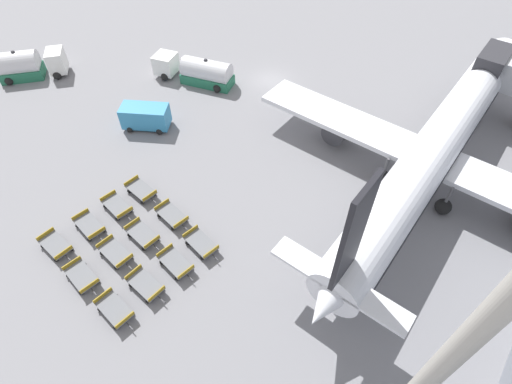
# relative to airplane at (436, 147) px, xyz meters

# --- Properties ---
(ground_plane) EXTENTS (500.00, 500.00, 0.00)m
(ground_plane) POSITION_rel_airplane_xyz_m (-19.63, 3.85, -3.52)
(ground_plane) COLOR gray
(airplane) EXTENTS (31.63, 38.62, 12.75)m
(airplane) POSITION_rel_airplane_xyz_m (0.00, 0.00, 0.00)
(airplane) COLOR silver
(airplane) RESTS_ON ground_plane
(fuel_tanker_primary) EXTENTS (6.48, 7.19, 3.29)m
(fuel_tanker_primary) POSITION_rel_airplane_xyz_m (-41.58, -12.45, -2.14)
(fuel_tanker_primary) COLOR white
(fuel_tanker_primary) RESTS_ON ground_plane
(fuel_tanker_secondary) EXTENTS (9.33, 5.02, 3.05)m
(fuel_tanker_secondary) POSITION_rel_airplane_xyz_m (-25.80, -1.34, -2.24)
(fuel_tanker_secondary) COLOR white
(fuel_tanker_secondary) RESTS_ON ground_plane
(service_van) EXTENTS (4.93, 4.20, 2.32)m
(service_van) POSITION_rel_airplane_xyz_m (-24.29, -10.31, -2.27)
(service_van) COLOR teal
(service_van) RESTS_ON ground_plane
(baggage_dolly_row_near_col_a) EXTENTS (3.35, 1.64, 0.92)m
(baggage_dolly_row_near_col_a) POSITION_rel_airplane_xyz_m (-18.52, -24.27, -3.06)
(baggage_dolly_row_near_col_a) COLOR slate
(baggage_dolly_row_near_col_a) RESTS_ON ground_plane
(baggage_dolly_row_near_col_b) EXTENTS (3.38, 1.78, 0.92)m
(baggage_dolly_row_near_col_b) POSITION_rel_airplane_xyz_m (-14.78, -24.64, -3.06)
(baggage_dolly_row_near_col_b) COLOR slate
(baggage_dolly_row_near_col_b) RESTS_ON ground_plane
(baggage_dolly_row_near_col_c) EXTENTS (3.36, 1.70, 0.92)m
(baggage_dolly_row_near_col_c) POSITION_rel_airplane_xyz_m (-10.98, -24.76, -3.06)
(baggage_dolly_row_near_col_c) COLOR slate
(baggage_dolly_row_near_col_c) RESTS_ON ground_plane
(baggage_dolly_row_mid_a_col_a) EXTENTS (3.38, 1.77, 0.92)m
(baggage_dolly_row_mid_a_col_a) POSITION_rel_airplane_xyz_m (-18.08, -21.59, -3.06)
(baggage_dolly_row_mid_a_col_a) COLOR slate
(baggage_dolly_row_mid_a_col_a) RESTS_ON ground_plane
(baggage_dolly_row_mid_a_col_b) EXTENTS (3.36, 1.69, 0.92)m
(baggage_dolly_row_mid_a_col_b) POSITION_rel_airplane_xyz_m (-14.50, -21.93, -3.06)
(baggage_dolly_row_mid_a_col_b) COLOR slate
(baggage_dolly_row_mid_a_col_b) RESTS_ON ground_plane
(baggage_dolly_row_mid_a_col_c) EXTENTS (3.35, 1.64, 0.92)m
(baggage_dolly_row_mid_a_col_c) POSITION_rel_airplane_xyz_m (-10.77, -22.28, -3.06)
(baggage_dolly_row_mid_a_col_c) COLOR slate
(baggage_dolly_row_mid_a_col_c) RESTS_ON ground_plane
(baggage_dolly_row_mid_b_col_a) EXTENTS (3.38, 1.77, 0.92)m
(baggage_dolly_row_mid_b_col_a) POSITION_rel_airplane_xyz_m (-17.99, -18.99, -3.06)
(baggage_dolly_row_mid_b_col_a) COLOR slate
(baggage_dolly_row_mid_b_col_a) RESTS_ON ground_plane
(baggage_dolly_row_mid_b_col_b) EXTENTS (3.37, 1.71, 0.92)m
(baggage_dolly_row_mid_b_col_b) POSITION_rel_airplane_xyz_m (-14.20, -19.59, -3.06)
(baggage_dolly_row_mid_b_col_b) COLOR slate
(baggage_dolly_row_mid_b_col_b) RESTS_ON ground_plane
(baggage_dolly_row_mid_b_col_c) EXTENTS (3.38, 1.78, 0.92)m
(baggage_dolly_row_mid_b_col_c) POSITION_rel_airplane_xyz_m (-10.41, -19.78, -3.06)
(baggage_dolly_row_mid_b_col_c) COLOR slate
(baggage_dolly_row_mid_b_col_c) RESTS_ON ground_plane
(baggage_dolly_row_far_col_a) EXTENTS (3.36, 1.69, 0.92)m
(baggage_dolly_row_far_col_a) POSITION_rel_airplane_xyz_m (-17.81, -16.64, -3.06)
(baggage_dolly_row_far_col_a) COLOR slate
(baggage_dolly_row_far_col_a) RESTS_ON ground_plane
(baggage_dolly_row_far_col_b) EXTENTS (3.38, 1.77, 0.92)m
(baggage_dolly_row_far_col_b) POSITION_rel_airplane_xyz_m (-13.83, -16.91, -3.06)
(baggage_dolly_row_far_col_b) COLOR slate
(baggage_dolly_row_far_col_b) RESTS_ON ground_plane
(baggage_dolly_row_far_col_c) EXTENTS (3.39, 1.82, 0.92)m
(baggage_dolly_row_far_col_c) POSITION_rel_airplane_xyz_m (-10.16, -17.41, -3.06)
(baggage_dolly_row_far_col_c) COLOR slate
(baggage_dolly_row_far_col_c) RESTS_ON ground_plane
(apron_light_mast) EXTENTS (2.00, 0.75, 27.15)m
(apron_light_mast) POSITION_rel_airplane_xyz_m (5.42, -21.68, 11.24)
(apron_light_mast) COLOR #ADA89E
(apron_light_mast) RESTS_ON ground_plane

